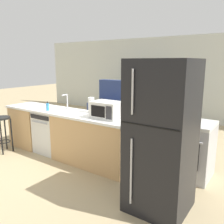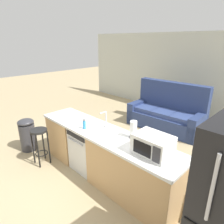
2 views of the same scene
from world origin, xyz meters
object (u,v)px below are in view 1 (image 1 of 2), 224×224
object	(u,v)px
kettle	(182,113)
bar_stool	(3,127)
paper_towel_roll	(91,105)
stove_range	(187,148)
refrigerator	(161,138)
soap_bottle	(48,107)
microwave	(107,110)
dishwasher	(52,132)
couch	(125,111)

from	to	relation	value
kettle	bar_stool	xyz separation A→B (m)	(-3.22, -1.27, -0.45)
paper_towel_roll	stove_range	bearing A→B (deg)	11.72
refrigerator	soap_bottle	distance (m)	2.55
stove_range	bar_stool	bearing A→B (deg)	-161.39
soap_bottle	microwave	bearing A→B (deg)	6.31
stove_range	refrigerator	xyz separation A→B (m)	(-0.00, -1.10, 0.48)
dishwasher	soap_bottle	world-z (taller)	soap_bottle
dishwasher	microwave	world-z (taller)	microwave
paper_towel_roll	kettle	distance (m)	1.62
soap_bottle	bar_stool	distance (m)	1.07
refrigerator	microwave	distance (m)	1.34
kettle	couch	bearing A→B (deg)	138.87
stove_range	microwave	bearing A→B (deg)	-155.61
dishwasher	refrigerator	world-z (taller)	refrigerator
dishwasher	kettle	size ratio (longest dim) A/B	4.10
stove_range	soap_bottle	distance (m)	2.67
dishwasher	soap_bottle	distance (m)	0.58
couch	refrigerator	bearing A→B (deg)	-52.37
paper_towel_roll	bar_stool	world-z (taller)	paper_towel_roll
dishwasher	soap_bottle	bearing A→B (deg)	-61.56
soap_bottle	couch	distance (m)	2.97
microwave	bar_stool	world-z (taller)	microwave
bar_stool	dishwasher	bearing A→B (deg)	36.90
microwave	refrigerator	bearing A→B (deg)	-24.33
paper_towel_roll	bar_stool	xyz separation A→B (m)	(-1.68, -0.79, -0.50)
stove_range	bar_stool	world-z (taller)	stove_range
dishwasher	microwave	size ratio (longest dim) A/B	1.68
soap_bottle	bar_stool	bearing A→B (deg)	-152.77
paper_towel_roll	bar_stool	distance (m)	1.93
microwave	couch	distance (m)	3.15
paper_towel_roll	kettle	xyz separation A→B (m)	(1.54, 0.48, -0.05)
soap_bottle	kettle	bearing A→B (deg)	19.30
refrigerator	couch	bearing A→B (deg)	127.63
stove_range	soap_bottle	size ratio (longest dim) A/B	5.11
stove_range	microwave	distance (m)	1.46
refrigerator	kettle	bearing A→B (deg)	97.68
kettle	bar_stool	bearing A→B (deg)	-158.47
refrigerator	paper_towel_roll	xyz separation A→B (m)	(-1.71, 0.74, 0.11)
bar_stool	microwave	bearing A→B (deg)	15.20
soap_bottle	couch	bearing A→B (deg)	90.72
microwave	couch	xyz separation A→B (m)	(-1.34, 2.77, -0.65)
bar_stool	couch	distance (m)	3.46
kettle	dishwasher	bearing A→B (deg)	-164.42
stove_range	bar_stool	xyz separation A→B (m)	(-3.39, -1.14, 0.08)
stove_range	kettle	distance (m)	0.57
kettle	microwave	bearing A→B (deg)	-146.99
stove_range	refrigerator	size ratio (longest dim) A/B	0.48
paper_towel_roll	couch	size ratio (longest dim) A/B	0.14
stove_range	paper_towel_roll	xyz separation A→B (m)	(-1.71, -0.35, 0.59)
refrigerator	soap_bottle	size ratio (longest dim) A/B	10.56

